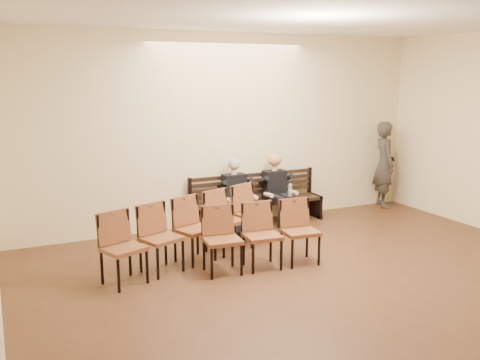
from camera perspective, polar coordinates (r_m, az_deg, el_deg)
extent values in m
plane|color=#57331D|center=(6.25, 18.38, -15.68)|extent=(10.00, 10.00, 0.00)
cube|color=beige|center=(9.84, -1.39, 5.32)|extent=(8.00, 0.02, 3.50)
cube|color=black|center=(10.00, 1.89, -3.47)|extent=(2.60, 0.90, 0.45)
cube|color=silver|center=(9.50, 0.17, -2.05)|extent=(0.37, 0.30, 0.26)
cylinder|color=silver|center=(9.80, 5.36, -1.77)|extent=(0.08, 0.08, 0.23)
cube|color=black|center=(9.99, 0.25, -3.89)|extent=(0.50, 0.42, 0.31)
imported|color=#36312C|center=(11.60, 15.18, 2.27)|extent=(0.72, 0.88, 2.07)
cube|color=brown|center=(8.02, -4.83, -5.30)|extent=(3.00, 1.54, 0.98)
cube|color=brown|center=(7.73, 2.39, -6.01)|extent=(1.75, 0.68, 0.95)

